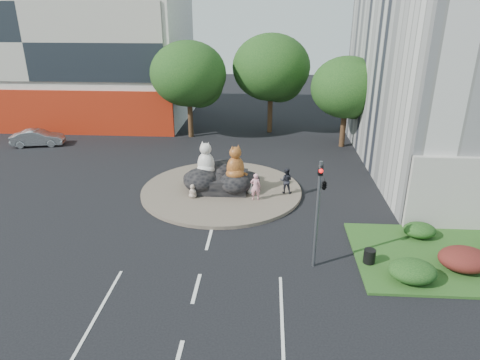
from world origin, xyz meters
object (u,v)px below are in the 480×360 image
object	(u,v)px
cat_white	(206,158)
pedestrian_dark	(286,181)
cat_tabby	(235,162)
kitten_white	(250,188)
litter_bin	(369,256)
pedestrian_pink	(256,187)
parked_car	(38,138)
kitten_calico	(193,190)

from	to	relation	value
cat_white	pedestrian_dark	bearing A→B (deg)	17.09
cat_tabby	kitten_white	distance (m)	1.85
kitten_white	litter_bin	bearing A→B (deg)	-85.77
cat_white	pedestrian_pink	world-z (taller)	cat_white
pedestrian_dark	parked_car	xyz separation A→B (m)	(-20.27, 8.88, -0.32)
kitten_white	parked_car	size ratio (longest dim) A/B	0.18
cat_white	parked_car	xyz separation A→B (m)	(-15.32, 8.35, -1.48)
kitten_calico	litter_bin	xyz separation A→B (m)	(9.07, -6.33, -0.20)
cat_white	kitten_calico	size ratio (longest dim) A/B	2.39
kitten_calico	litter_bin	world-z (taller)	kitten_calico
cat_tabby	kitten_white	bearing A→B (deg)	-40.67
kitten_white	cat_white	bearing A→B (deg)	130.60
kitten_white	pedestrian_dark	distance (m)	2.21
pedestrian_dark	pedestrian_pink	bearing A→B (deg)	38.90
kitten_white	kitten_calico	bearing A→B (deg)	159.18
cat_tabby	parked_car	size ratio (longest dim) A/B	0.51
cat_tabby	litter_bin	bearing A→B (deg)	-80.01
pedestrian_pink	litter_bin	world-z (taller)	pedestrian_pink
cat_tabby	pedestrian_dark	xyz separation A→B (m)	(3.08, 0.10, -1.16)
kitten_calico	litter_bin	distance (m)	11.07
cat_white	pedestrian_dark	world-z (taller)	cat_white
cat_tabby	pedestrian_pink	distance (m)	1.97
pedestrian_dark	litter_bin	bearing A→B (deg)	122.92
cat_white	kitten_calico	distance (m)	2.27
pedestrian_pink	pedestrian_dark	distance (m)	2.13
kitten_white	litter_bin	size ratio (longest dim) A/B	1.12
cat_tabby	pedestrian_dark	world-z (taller)	cat_tabby
kitten_calico	litter_bin	size ratio (longest dim) A/B	1.36
pedestrian_dark	litter_bin	xyz separation A→B (m)	(3.50, -7.38, -0.55)
pedestrian_pink	parked_car	world-z (taller)	pedestrian_pink
pedestrian_dark	cat_tabby	bearing A→B (deg)	9.36
litter_bin	cat_tabby	bearing A→B (deg)	132.11
kitten_white	parked_car	world-z (taller)	parked_car
cat_tabby	kitten_calico	size ratio (longest dim) A/B	2.39
cat_white	pedestrian_pink	size ratio (longest dim) A/B	1.28
pedestrian_pink	litter_bin	bearing A→B (deg)	129.66
cat_white	kitten_white	world-z (taller)	cat_white
kitten_white	parked_car	distance (m)	20.28
pedestrian_dark	parked_car	size ratio (longest dim) A/B	0.39
kitten_calico	parked_car	bearing A→B (deg)	-168.19
pedestrian_dark	litter_bin	size ratio (longest dim) A/B	2.45
parked_car	pedestrian_dark	bearing A→B (deg)	-125.75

